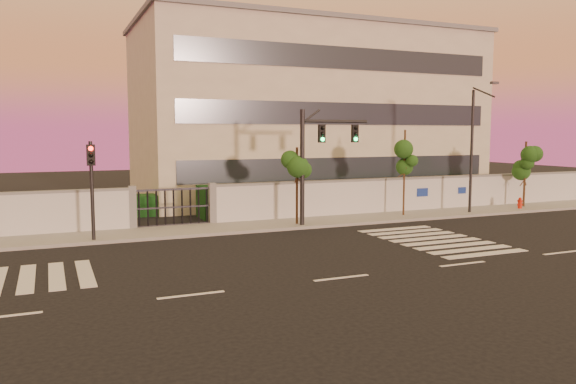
{
  "coord_description": "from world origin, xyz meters",
  "views": [
    {
      "loc": [
        -8.72,
        -15.87,
        4.72
      ],
      "look_at": [
        0.67,
        6.0,
        2.24
      ],
      "focal_mm": 35.0,
      "sensor_mm": 36.0,
      "label": 1
    }
  ],
  "objects": [
    {
      "name": "ground",
      "position": [
        0.0,
        0.0,
        0.0
      ],
      "size": [
        120.0,
        120.0,
        0.0
      ],
      "primitive_type": "plane",
      "color": "black",
      "rests_on": "ground"
    },
    {
      "name": "sidewalk",
      "position": [
        0.0,
        10.5,
        0.07
      ],
      "size": [
        60.0,
        3.0,
        0.15
      ],
      "primitive_type": "cube",
      "color": "gray",
      "rests_on": "ground"
    },
    {
      "name": "perimeter_wall",
      "position": [
        0.1,
        12.0,
        1.07
      ],
      "size": [
        60.0,
        0.36,
        2.2
      ],
      "color": "silver",
      "rests_on": "ground"
    },
    {
      "name": "hedge_row",
      "position": [
        1.17,
        14.74,
        0.82
      ],
      "size": [
        41.0,
        4.25,
        1.8
      ],
      "color": "black",
      "rests_on": "ground"
    },
    {
      "name": "institutional_building",
      "position": [
        9.0,
        21.99,
        6.16
      ],
      "size": [
        24.4,
        12.4,
        12.25
      ],
      "color": "#BFB8A1",
      "rests_on": "ground"
    },
    {
      "name": "road_markings",
      "position": [
        -1.58,
        3.76,
        0.01
      ],
      "size": [
        57.0,
        7.62,
        0.02
      ],
      "color": "silver",
      "rests_on": "ground"
    },
    {
      "name": "street_tree_d",
      "position": [
        2.87,
        9.96,
        2.98
      ],
      "size": [
        1.49,
        1.18,
        4.04
      ],
      "color": "#382314",
      "rests_on": "ground"
    },
    {
      "name": "street_tree_e",
      "position": [
        9.69,
        10.44,
        3.63
      ],
      "size": [
        1.34,
        1.07,
        4.94
      ],
      "color": "#382314",
      "rests_on": "ground"
    },
    {
      "name": "street_tree_f",
      "position": [
        18.87,
        10.59,
        3.12
      ],
      "size": [
        1.62,
        1.29,
        4.24
      ],
      "color": "#382314",
      "rests_on": "ground"
    },
    {
      "name": "traffic_signal_main",
      "position": [
        3.7,
        9.51,
        3.74
      ],
      "size": [
        3.74,
        0.39,
        5.92
      ],
      "rotation": [
        0.0,
        0.0,
        -0.03
      ],
      "color": "black",
      "rests_on": "ground"
    },
    {
      "name": "traffic_signal_secondary",
      "position": [
        -7.02,
        9.42,
        2.79
      ],
      "size": [
        0.34,
        0.34,
        4.4
      ],
      "rotation": [
        0.0,
        0.0,
        -0.14
      ],
      "color": "black",
      "rests_on": "ground"
    },
    {
      "name": "streetlight_east",
      "position": [
        13.9,
        9.69,
        4.08
      ],
      "size": [
        0.45,
        1.82,
        7.55
      ],
      "color": "black",
      "rests_on": "ground"
    },
    {
      "name": "fire_hydrant",
      "position": [
        17.86,
        9.91,
        0.41
      ],
      "size": [
        0.33,
        0.31,
        0.83
      ],
      "rotation": [
        0.0,
        0.0,
        -0.34
      ],
      "color": "red",
      "rests_on": "ground"
    }
  ]
}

